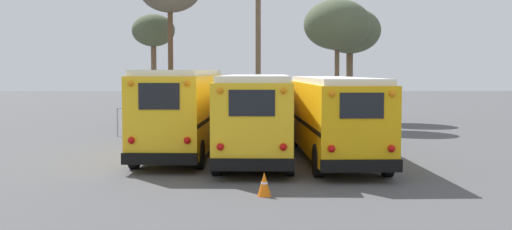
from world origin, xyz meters
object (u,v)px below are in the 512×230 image
(bare_tree_1, at_px, (337,25))
(bare_tree_2, at_px, (350,31))
(utility_pole, at_px, (258,47))
(school_bus_1, at_px, (256,114))
(school_bus_0, at_px, (182,109))
(school_bus_2, at_px, (333,115))
(bare_tree_0, at_px, (153,33))
(traffic_cone, at_px, (264,184))

(bare_tree_1, height_order, bare_tree_2, bare_tree_2)
(utility_pole, bearing_deg, school_bus_1, -90.88)
(school_bus_1, height_order, bare_tree_2, bare_tree_2)
(school_bus_0, distance_m, school_bus_2, 5.85)
(school_bus_2, bearing_deg, bare_tree_0, 122.46)
(school_bus_1, xyz_separation_m, bare_tree_0, (-5.81, 13.91, 3.76))
(school_bus_0, relative_size, school_bus_1, 1.06)
(school_bus_0, distance_m, school_bus_1, 3.29)
(school_bus_2, relative_size, bare_tree_1, 1.44)
(bare_tree_1, height_order, traffic_cone, bare_tree_1)
(utility_pole, bearing_deg, school_bus_2, -77.78)
(traffic_cone, bearing_deg, utility_pole, 89.93)
(bare_tree_2, bearing_deg, bare_tree_0, -157.39)
(school_bus_1, xyz_separation_m, bare_tree_2, (6.26, 18.94, 4.14))
(school_bus_2, height_order, bare_tree_0, bare_tree_0)
(school_bus_0, xyz_separation_m, traffic_cone, (3.01, -8.32, -1.47))
(bare_tree_0, bearing_deg, school_bus_2, -57.54)
(school_bus_1, bearing_deg, utility_pole, 89.12)
(school_bus_2, bearing_deg, bare_tree_1, 81.99)
(school_bus_2, height_order, bare_tree_1, bare_tree_1)
(utility_pole, bearing_deg, bare_tree_0, 167.17)
(school_bus_2, relative_size, bare_tree_0, 1.64)
(bare_tree_2, bearing_deg, traffic_cone, -103.38)
(school_bus_1, distance_m, bare_tree_1, 15.40)
(school_bus_0, relative_size, utility_pole, 1.14)
(bare_tree_2, bearing_deg, school_bus_2, -100.38)
(school_bus_2, distance_m, utility_pole, 12.87)
(school_bus_1, xyz_separation_m, utility_pole, (0.19, 12.55, 2.89))
(utility_pole, bearing_deg, bare_tree_1, 17.93)
(school_bus_2, xyz_separation_m, bare_tree_2, (3.41, 18.64, 4.18))
(school_bus_0, relative_size, bare_tree_2, 1.37)
(school_bus_1, distance_m, bare_tree_0, 15.54)
(traffic_cone, bearing_deg, bare_tree_2, 76.62)
(school_bus_0, xyz_separation_m, school_bus_2, (5.69, -1.36, -0.13))
(bare_tree_0, bearing_deg, school_bus_1, -67.33)
(school_bus_0, relative_size, bare_tree_0, 1.55)
(school_bus_0, relative_size, school_bus_2, 0.95)
(bare_tree_0, relative_size, bare_tree_1, 0.88)
(school_bus_0, bearing_deg, bare_tree_1, 58.35)
(bare_tree_2, height_order, traffic_cone, bare_tree_2)
(school_bus_1, relative_size, traffic_cone, 15.20)
(school_bus_0, bearing_deg, traffic_cone, -70.09)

